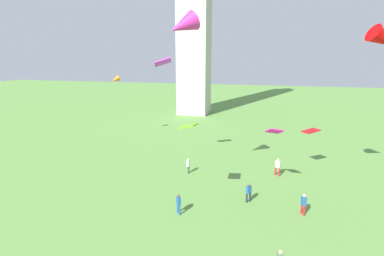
{
  "coord_description": "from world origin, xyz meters",
  "views": [
    {
      "loc": [
        7.52,
        -6.45,
        11.36
      ],
      "look_at": [
        1.97,
        14.83,
        6.02
      ],
      "focal_mm": 27.21,
      "sensor_mm": 36.0,
      "label": 1
    }
  ],
  "objects_px": {
    "kite_flying_3": "(311,131)",
    "person_4": "(304,203)",
    "kite_flying_0": "(183,25)",
    "kite_flying_4": "(163,62)",
    "person_1": "(278,166)",
    "kite_flying_6": "(115,80)",
    "person_3": "(188,165)",
    "person_0": "(249,191)",
    "person_2": "(178,203)",
    "kite_flying_2": "(383,39)",
    "kite_flying_5": "(274,131)",
    "kite_flying_1": "(189,126)"
  },
  "relations": [
    {
      "from": "kite_flying_1",
      "to": "kite_flying_2",
      "type": "xyz_separation_m",
      "value": [
        13.38,
        5.31,
        6.12
      ]
    },
    {
      "from": "person_0",
      "to": "kite_flying_2",
      "type": "bearing_deg",
      "value": -27.62
    },
    {
      "from": "person_1",
      "to": "kite_flying_3",
      "type": "bearing_deg",
      "value": -115.19
    },
    {
      "from": "kite_flying_0",
      "to": "person_0",
      "type": "bearing_deg",
      "value": 48.71
    },
    {
      "from": "person_1",
      "to": "kite_flying_0",
      "type": "bearing_deg",
      "value": 65.99
    },
    {
      "from": "person_3",
      "to": "kite_flying_3",
      "type": "xyz_separation_m",
      "value": [
        11.75,
        3.98,
        3.29
      ]
    },
    {
      "from": "person_2",
      "to": "kite_flying_5",
      "type": "height_order",
      "value": "kite_flying_5"
    },
    {
      "from": "person_3",
      "to": "kite_flying_1",
      "type": "xyz_separation_m",
      "value": [
        1.9,
        -6.7,
        5.65
      ]
    },
    {
      "from": "person_3",
      "to": "kite_flying_2",
      "type": "bearing_deg",
      "value": 89.02
    },
    {
      "from": "kite_flying_1",
      "to": "kite_flying_2",
      "type": "bearing_deg",
      "value": 112.36
    },
    {
      "from": "kite_flying_2",
      "to": "person_4",
      "type": "bearing_deg",
      "value": 110.56
    },
    {
      "from": "kite_flying_2",
      "to": "person_1",
      "type": "bearing_deg",
      "value": 45.94
    },
    {
      "from": "kite_flying_0",
      "to": "kite_flying_2",
      "type": "xyz_separation_m",
      "value": [
        14.37,
        3.33,
        -1.01
      ]
    },
    {
      "from": "person_0",
      "to": "person_4",
      "type": "xyz_separation_m",
      "value": [
        4.05,
        -1.0,
        0.04
      ]
    },
    {
      "from": "kite_flying_2",
      "to": "kite_flying_5",
      "type": "xyz_separation_m",
      "value": [
        -7.27,
        -1.42,
        -7.08
      ]
    },
    {
      "from": "person_1",
      "to": "person_3",
      "type": "distance_m",
      "value": 8.84
    },
    {
      "from": "person_3",
      "to": "kite_flying_0",
      "type": "distance_m",
      "value": 13.65
    },
    {
      "from": "person_2",
      "to": "kite_flying_3",
      "type": "bearing_deg",
      "value": 98.37
    },
    {
      "from": "kite_flying_2",
      "to": "kite_flying_3",
      "type": "bearing_deg",
      "value": 13.69
    },
    {
      "from": "person_3",
      "to": "kite_flying_2",
      "type": "xyz_separation_m",
      "value": [
        15.28,
        -1.39,
        11.77
      ]
    },
    {
      "from": "person_2",
      "to": "kite_flying_0",
      "type": "xyz_separation_m",
      "value": [
        -0.48,
        3.05,
        12.77
      ]
    },
    {
      "from": "person_4",
      "to": "kite_flying_3",
      "type": "distance_m",
      "value": 10.17
    },
    {
      "from": "kite_flying_5",
      "to": "person_4",
      "type": "bearing_deg",
      "value": 23.12
    },
    {
      "from": "kite_flying_2",
      "to": "person_3",
      "type": "bearing_deg",
      "value": 65.19
    },
    {
      "from": "person_2",
      "to": "kite_flying_1",
      "type": "xyz_separation_m",
      "value": [
        0.51,
        1.07,
        5.64
      ]
    },
    {
      "from": "kite_flying_0",
      "to": "kite_flying_4",
      "type": "relative_size",
      "value": 1.62
    },
    {
      "from": "person_2",
      "to": "kite_flying_0",
      "type": "height_order",
      "value": "kite_flying_0"
    },
    {
      "from": "person_4",
      "to": "kite_flying_0",
      "type": "distance_m",
      "value": 15.86
    },
    {
      "from": "kite_flying_3",
      "to": "kite_flying_6",
      "type": "xyz_separation_m",
      "value": [
        -24.9,
        6.07,
        4.21
      ]
    },
    {
      "from": "person_1",
      "to": "kite_flying_6",
      "type": "height_order",
      "value": "kite_flying_6"
    },
    {
      "from": "person_3",
      "to": "kite_flying_3",
      "type": "height_order",
      "value": "kite_flying_3"
    },
    {
      "from": "person_1",
      "to": "kite_flying_3",
      "type": "height_order",
      "value": "kite_flying_3"
    },
    {
      "from": "kite_flying_3",
      "to": "kite_flying_5",
      "type": "relative_size",
      "value": 1.15
    },
    {
      "from": "person_0",
      "to": "kite_flying_0",
      "type": "distance_m",
      "value": 13.85
    },
    {
      "from": "person_0",
      "to": "person_2",
      "type": "height_order",
      "value": "person_0"
    },
    {
      "from": "kite_flying_4",
      "to": "kite_flying_0",
      "type": "bearing_deg",
      "value": -79.38
    },
    {
      "from": "person_3",
      "to": "kite_flying_2",
      "type": "height_order",
      "value": "kite_flying_2"
    },
    {
      "from": "person_2",
      "to": "kite_flying_5",
      "type": "bearing_deg",
      "value": 86.63
    },
    {
      "from": "person_0",
      "to": "kite_flying_6",
      "type": "xyz_separation_m",
      "value": [
        -19.45,
        14.62,
        7.49
      ]
    },
    {
      "from": "person_1",
      "to": "person_3",
      "type": "height_order",
      "value": "person_1"
    },
    {
      "from": "kite_flying_1",
      "to": "kite_flying_5",
      "type": "bearing_deg",
      "value": 123.19
    },
    {
      "from": "person_1",
      "to": "kite_flying_5",
      "type": "height_order",
      "value": "kite_flying_5"
    },
    {
      "from": "kite_flying_6",
      "to": "kite_flying_1",
      "type": "bearing_deg",
      "value": -17.3
    },
    {
      "from": "person_2",
      "to": "person_3",
      "type": "xyz_separation_m",
      "value": [
        -1.39,
        7.77,
        -0.01
      ]
    },
    {
      "from": "kite_flying_3",
      "to": "person_4",
      "type": "bearing_deg",
      "value": 44.6
    },
    {
      "from": "person_2",
      "to": "kite_flying_0",
      "type": "bearing_deg",
      "value": 148.69
    },
    {
      "from": "kite_flying_0",
      "to": "person_3",
      "type": "bearing_deg",
      "value": 147.98
    },
    {
      "from": "kite_flying_5",
      "to": "kite_flying_2",
      "type": "bearing_deg",
      "value": 83.76
    },
    {
      "from": "person_4",
      "to": "kite_flying_6",
      "type": "distance_m",
      "value": 29.18
    },
    {
      "from": "kite_flying_0",
      "to": "kite_flying_4",
      "type": "height_order",
      "value": "kite_flying_0"
    }
  ]
}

